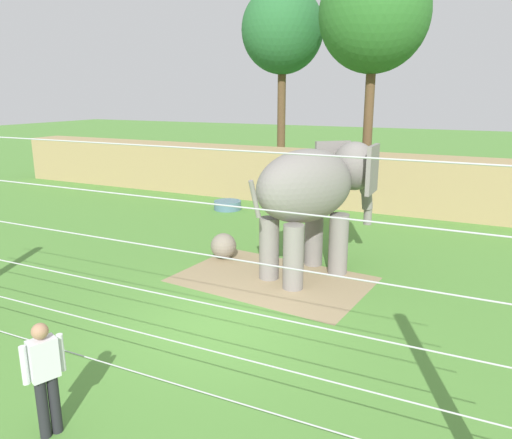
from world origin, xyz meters
TOP-DOWN VIEW (x-y plane):
  - ground_plane at (0.00, 0.00)m, footprint 120.00×120.00m
  - dirt_patch at (-0.06, 2.77)m, footprint 4.98×3.58m
  - embankment_wall at (0.00, 11.83)m, footprint 36.00×1.80m
  - elephant at (0.69, 3.70)m, footprint 2.88×4.18m
  - enrichment_ball at (-1.98, 3.68)m, footprint 0.73×0.73m
  - cable_fence at (0.00, -3.08)m, footprint 11.75×0.27m
  - zookeeper at (-0.44, -3.88)m, footprint 0.34×0.59m
  - water_tub at (-4.83, 9.04)m, footprint 1.10×1.10m
  - tree_far_left at (-0.83, 15.51)m, footprint 4.93×4.93m
  - tree_left_of_centre at (-6.03, 17.35)m, footprint 4.30×4.30m

SIDE VIEW (x-z plane):
  - ground_plane at x=0.00m, z-range 0.00..0.00m
  - dirt_patch at x=-0.06m, z-range 0.00..0.01m
  - water_tub at x=-4.83m, z-range 0.01..0.36m
  - enrichment_ball at x=-1.98m, z-range 0.00..0.73m
  - zookeeper at x=-0.44m, z-range 0.09..1.76m
  - embankment_wall at x=0.00m, z-range 0.00..2.20m
  - cable_fence at x=0.00m, z-range 0.01..4.14m
  - elephant at x=0.69m, z-range 0.54..3.87m
  - tree_left_of_centre at x=-6.03m, z-range 2.69..12.73m
  - tree_far_left at x=-0.83m, z-range 2.66..13.24m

